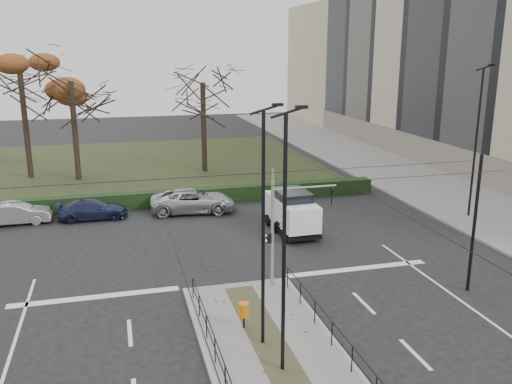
% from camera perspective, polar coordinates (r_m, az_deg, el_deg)
% --- Properties ---
extents(ground, '(140.00, 140.00, 0.00)m').
position_cam_1_polar(ground, '(19.97, 1.19, -15.61)').
color(ground, black).
rests_on(ground, ground).
extents(median_island, '(4.40, 15.00, 0.14)m').
position_cam_1_polar(median_island, '(17.91, 3.52, -19.31)').
color(median_island, slate).
rests_on(median_island, ground).
extents(sidewalk_east, '(8.00, 90.00, 0.14)m').
position_cam_1_polar(sidewalk_east, '(45.89, 15.41, 1.60)').
color(sidewalk_east, slate).
rests_on(sidewalk_east, ground).
extents(park, '(38.00, 26.00, 0.10)m').
position_cam_1_polar(park, '(49.59, -15.89, 2.50)').
color(park, black).
rests_on(park, ground).
extents(hedge, '(38.00, 1.00, 1.00)m').
position_cam_1_polar(hedge, '(36.46, -16.16, -1.10)').
color(hedge, black).
rests_on(hedge, ground).
extents(apartment_block, '(13.09, 52.10, 21.64)m').
position_cam_1_polar(apartment_block, '(52.10, 24.92, 13.77)').
color(apartment_block, tan).
rests_on(apartment_block, ground).
extents(median_railing, '(4.14, 13.24, 0.92)m').
position_cam_1_polar(median_railing, '(17.34, 3.68, -17.00)').
color(median_railing, black).
rests_on(median_railing, median_island).
extents(catenary, '(20.00, 34.00, 6.00)m').
position_cam_1_polar(catenary, '(19.94, -0.04, -4.80)').
color(catenary, black).
rests_on(catenary, ground).
extents(traffic_light, '(3.15, 1.81, 4.63)m').
position_cam_1_polar(traffic_light, '(23.21, 2.38, -3.48)').
color(traffic_light, gray).
rests_on(traffic_light, median_island).
extents(litter_bin, '(0.38, 0.38, 0.98)m').
position_cam_1_polar(litter_bin, '(20.32, -1.30, -12.33)').
color(litter_bin, black).
rests_on(litter_bin, median_island).
extents(streetlamp_median_near, '(0.70, 0.14, 8.43)m').
position_cam_1_polar(streetlamp_median_near, '(16.42, 3.04, -5.46)').
color(streetlamp_median_near, black).
rests_on(streetlamp_median_near, median_island).
extents(streetlamp_median_far, '(0.70, 0.14, 8.33)m').
position_cam_1_polar(streetlamp_median_far, '(17.97, 0.82, -3.80)').
color(streetlamp_median_far, black).
rests_on(streetlamp_median_far, median_island).
extents(streetlamp_sidewalk, '(0.76, 0.16, 9.15)m').
position_cam_1_polar(streetlamp_sidewalk, '(35.13, 22.18, 4.99)').
color(streetlamp_sidewalk, black).
rests_on(streetlamp_sidewalk, sidewalk_east).
extents(parked_car_second, '(4.01, 1.49, 1.31)m').
position_cam_1_polar(parked_car_second, '(35.28, -23.93, -2.07)').
color(parked_car_second, '#9D9FA4').
rests_on(parked_car_second, ground).
extents(parked_car_third, '(4.18, 1.72, 1.21)m').
position_cam_1_polar(parked_car_third, '(34.69, -16.83, -1.77)').
color(parked_car_third, '#1D2344').
rests_on(parked_car_third, ground).
extents(parked_car_fourth, '(5.61, 3.07, 1.49)m').
position_cam_1_polar(parked_car_fourth, '(34.83, -6.65, -0.92)').
color(parked_car_fourth, '#9D9FA4').
rests_on(parked_car_fourth, ground).
extents(white_van, '(2.18, 4.57, 2.41)m').
position_cam_1_polar(white_van, '(30.81, 3.77, -1.95)').
color(white_van, white).
rests_on(white_van, ground).
extents(rust_tree, '(8.34, 8.34, 11.88)m').
position_cam_1_polar(rust_tree, '(46.33, -23.70, 12.35)').
color(rust_tree, black).
rests_on(rust_tree, park).
extents(bare_tree_center, '(6.05, 6.05, 9.83)m').
position_cam_1_polar(bare_tree_center, '(45.44, -5.62, 10.71)').
color(bare_tree_center, black).
rests_on(bare_tree_center, park).
extents(bare_tree_near, '(7.35, 7.35, 10.21)m').
position_cam_1_polar(bare_tree_near, '(44.39, -18.87, 10.27)').
color(bare_tree_near, black).
rests_on(bare_tree_near, park).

